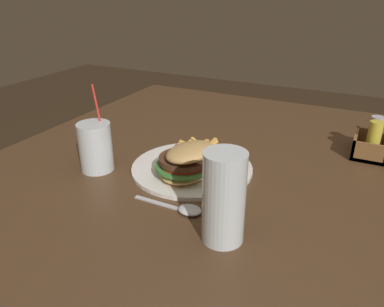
{
  "coord_description": "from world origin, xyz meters",
  "views": [
    {
      "loc": [
        0.69,
        0.21,
        1.21
      ],
      "look_at": [
        -0.07,
        -0.17,
        0.82
      ],
      "focal_mm": 35.0,
      "sensor_mm": 36.0,
      "label": 1
    }
  ],
  "objects": [
    {
      "name": "juice_glass",
      "position": [
        0.03,
        -0.38,
        0.83
      ],
      "size": [
        0.08,
        0.08,
        0.21
      ],
      "color": "silver",
      "rests_on": "dining_table"
    },
    {
      "name": "spoon",
      "position": [
        0.11,
        -0.09,
        0.78
      ],
      "size": [
        0.04,
        0.16,
        0.01
      ],
      "rotation": [
        0.0,
        0.0,
        1.55
      ],
      "color": "silver",
      "rests_on": "dining_table"
    },
    {
      "name": "dining_table",
      "position": [
        0.0,
        0.0,
        0.71
      ],
      "size": [
        1.53,
        1.42,
        0.78
      ],
      "color": "#4C331E",
      "rests_on": "ground_plane"
    },
    {
      "name": "condiment_caddy",
      "position": [
        -0.37,
        0.23,
        0.81
      ],
      "size": [
        0.13,
        0.09,
        0.1
      ],
      "color": "brown",
      "rests_on": "dining_table"
    },
    {
      "name": "beer_glass",
      "position": [
        0.15,
        0.01,
        0.86
      ],
      "size": [
        0.08,
        0.08,
        0.18
      ],
      "color": "silver",
      "rests_on": "dining_table"
    },
    {
      "name": "meal_plate_near",
      "position": [
        -0.04,
        -0.16,
        0.81
      ],
      "size": [
        0.31,
        0.31,
        0.1
      ],
      "color": "white",
      "rests_on": "dining_table"
    }
  ]
}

